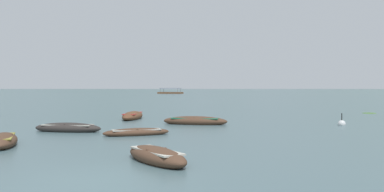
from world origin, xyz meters
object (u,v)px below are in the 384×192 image
rowboat_2 (70,128)px  rowboat_3 (134,116)px  rowboat_1 (197,121)px  rowboat_6 (138,132)px  rowboat_0 (158,156)px  ferry_0 (172,93)px  mooring_buoy (344,124)px  rowboat_4 (5,141)px

rowboat_2 → rowboat_3: 8.96m
rowboat_1 → rowboat_6: (-2.99, -5.78, -0.07)m
rowboat_0 → ferry_0: size_ratio=0.29×
rowboat_2 → rowboat_6: size_ratio=1.13×
rowboat_0 → rowboat_3: rowboat_3 is taller
rowboat_0 → rowboat_2: size_ratio=0.83×
rowboat_2 → mooring_buoy: (16.21, 3.42, -0.09)m
rowboat_6 → rowboat_1: bearing=62.7°
rowboat_1 → rowboat_4: size_ratio=1.27×
rowboat_3 → ferry_0: 131.48m
rowboat_4 → ferry_0: 145.19m
mooring_buoy → rowboat_1: bearing=175.3°
rowboat_6 → rowboat_2: bearing=157.9°
rowboat_0 → mooring_buoy: (10.61, 11.98, -0.09)m
rowboat_1 → rowboat_3: rowboat_3 is taller
rowboat_4 → ferry_0: bearing=90.5°
rowboat_4 → mooring_buoy: size_ratio=3.80×
rowboat_1 → rowboat_2: 8.11m
rowboat_3 → rowboat_4: bearing=-103.1°
rowboat_4 → mooring_buoy: bearing=26.3°
rowboat_2 → mooring_buoy: bearing=11.9°
rowboat_0 → rowboat_2: (-5.61, 8.57, 0.00)m
rowboat_6 → rowboat_0: bearing=-76.7°
rowboat_2 → rowboat_4: 5.19m
rowboat_4 → rowboat_2: bearing=78.7°
rowboat_3 → ferry_0: size_ratio=0.42×
rowboat_1 → rowboat_6: 6.50m
rowboat_3 → mooring_buoy: size_ratio=5.12×
rowboat_2 → mooring_buoy: size_ratio=4.31×
rowboat_1 → rowboat_2: bearing=-149.0°
rowboat_6 → mooring_buoy: bearing=22.3°
rowboat_0 → rowboat_4: size_ratio=0.94×
rowboat_0 → rowboat_2: same height
rowboat_2 → rowboat_1: bearing=31.0°
rowboat_6 → ferry_0: size_ratio=0.31×
rowboat_2 → rowboat_4: size_ratio=1.14×
rowboat_1 → rowboat_4: (-7.97, -9.26, -0.01)m
rowboat_6 → rowboat_3: bearing=99.8°
rowboat_4 → rowboat_0: bearing=-27.7°
rowboat_0 → rowboat_4: (-6.63, 3.48, 0.01)m
rowboat_2 → ferry_0: 140.12m
rowboat_1 → rowboat_3: 6.57m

